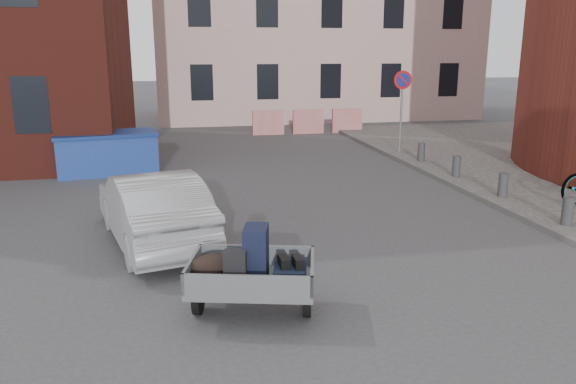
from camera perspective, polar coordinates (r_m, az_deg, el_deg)
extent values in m
plane|color=#38383A|center=(8.68, -1.66, -8.82)|extent=(120.00, 120.00, 0.00)
cylinder|color=gray|center=(18.97, 11.41, 7.93)|extent=(0.07, 0.07, 2.60)
cylinder|color=red|center=(18.87, 11.59, 11.09)|extent=(0.60, 0.03, 0.60)
cylinder|color=navy|center=(18.85, 11.62, 11.09)|extent=(0.44, 0.03, 0.44)
cylinder|color=#3A3A3D|center=(12.06, 26.55, -1.73)|extent=(0.22, 0.22, 0.55)
cylinder|color=#3A3A3D|center=(13.79, 21.01, 0.67)|extent=(0.22, 0.22, 0.55)
cylinder|color=#3A3A3D|center=(15.64, 16.74, 2.53)|extent=(0.22, 0.22, 0.55)
cylinder|color=#3A3A3D|center=(17.57, 13.39, 3.97)|extent=(0.22, 0.22, 0.55)
cube|color=red|center=(23.37, -2.02, 7.05)|extent=(1.30, 0.18, 1.00)
cube|color=red|center=(23.71, 2.06, 7.16)|extent=(1.30, 0.18, 1.00)
cube|color=red|center=(24.17, 6.01, 7.22)|extent=(1.30, 0.18, 1.00)
cylinder|color=black|center=(7.62, -9.11, -10.59)|extent=(0.21, 0.45, 0.44)
cylinder|color=black|center=(7.46, 1.97, -10.95)|extent=(0.21, 0.45, 0.44)
cube|color=slate|center=(7.41, -3.66, -9.13)|extent=(1.83, 1.47, 0.08)
cube|color=slate|center=(7.47, -9.69, -7.63)|extent=(0.32, 1.07, 0.28)
cube|color=slate|center=(7.30, 2.48, -7.97)|extent=(0.32, 1.07, 0.28)
cube|color=slate|center=(7.83, -3.24, -6.40)|extent=(1.56, 0.44, 0.28)
cube|color=slate|center=(6.86, -4.19, -9.50)|extent=(1.56, 0.44, 0.28)
cube|color=slate|center=(8.26, -2.94, -7.06)|extent=(0.25, 0.70, 0.06)
cube|color=#161B34|center=(7.31, -3.27, -6.18)|extent=(0.40, 0.51, 0.70)
cube|color=black|center=(7.22, 0.22, -8.34)|extent=(0.54, 0.68, 0.25)
ellipsoid|color=black|center=(7.35, -7.64, -7.57)|extent=(0.67, 0.50, 0.36)
cube|color=black|center=(7.10, -5.38, -7.80)|extent=(0.32, 0.24, 0.48)
ellipsoid|color=blue|center=(7.68, -3.75, -7.00)|extent=(0.42, 0.38, 0.24)
cube|color=black|center=(7.10, -0.45, -7.07)|extent=(0.11, 0.27, 0.13)
cube|color=black|center=(7.09, 1.01, -7.10)|extent=(0.11, 0.27, 0.13)
cube|color=#203E9B|center=(16.72, -17.88, 3.66)|extent=(2.85, 1.73, 1.07)
cube|color=navy|center=(16.63, -18.03, 5.63)|extent=(2.96, 1.83, 0.09)
imported|color=#999BA0|center=(10.33, -13.55, -1.54)|extent=(2.31, 4.23, 1.32)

